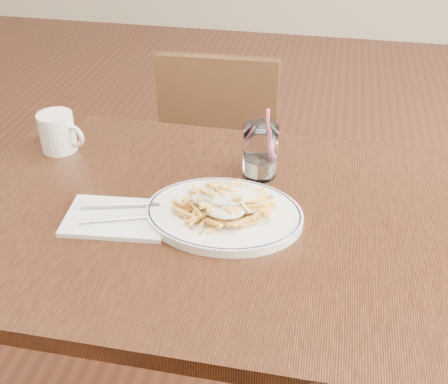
% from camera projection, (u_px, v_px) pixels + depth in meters
% --- Properties ---
extents(table, '(1.20, 0.80, 0.75)m').
position_uv_depth(table, '(222.00, 242.00, 1.28)').
color(table, black).
rests_on(table, ground).
extents(chair_far, '(0.41, 0.41, 0.85)m').
position_uv_depth(chair_far, '(222.00, 146.00, 2.03)').
color(chair_far, black).
rests_on(chair_far, ground).
extents(fries_plate, '(0.40, 0.37, 0.02)m').
position_uv_depth(fries_plate, '(224.00, 214.00, 1.22)').
color(fries_plate, white).
rests_on(fries_plate, table).
extents(loaded_fries, '(0.23, 0.20, 0.06)m').
position_uv_depth(loaded_fries, '(224.00, 198.00, 1.19)').
color(loaded_fries, gold).
rests_on(loaded_fries, fries_plate).
extents(napkin, '(0.23, 0.16, 0.01)m').
position_uv_depth(napkin, '(117.00, 218.00, 1.22)').
color(napkin, silver).
rests_on(napkin, table).
extents(cutlery, '(0.21, 0.13, 0.01)m').
position_uv_depth(cutlery, '(117.00, 213.00, 1.22)').
color(cutlery, silver).
rests_on(cutlery, napkin).
extents(water_glass, '(0.08, 0.08, 0.18)m').
position_uv_depth(water_glass, '(260.00, 154.00, 1.34)').
color(water_glass, white).
rests_on(water_glass, table).
extents(coffee_mug, '(0.13, 0.09, 0.10)m').
position_uv_depth(coffee_mug, '(58.00, 132.00, 1.45)').
color(coffee_mug, white).
rests_on(coffee_mug, table).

